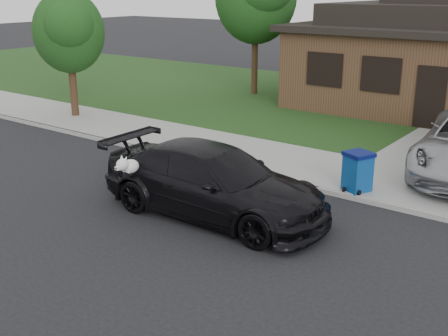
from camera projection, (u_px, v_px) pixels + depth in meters
The scene contains 7 objects.
ground at pixel (107, 200), 13.27m from camera, with size 120.00×120.00×0.00m, color black.
sidewalk at pixel (231, 150), 17.06m from camera, with size 60.00×3.00×0.12m, color gray.
curb at pixel (200, 162), 15.92m from camera, with size 60.00×0.12×0.12m, color gray.
lawn at pixel (345, 107), 23.16m from camera, with size 60.00×13.00×0.13m, color #193814.
sedan at pixel (214, 182), 12.21m from camera, with size 5.36×2.59×1.54m.
recycling_bin at pixel (358, 171), 13.39m from camera, with size 0.77×0.77×0.97m.
tree_2 at pixel (69, 31), 20.34m from camera, with size 2.73×2.60×4.59m.
Camera 1 is at (9.61, -8.27, 4.85)m, focal length 45.00 mm.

